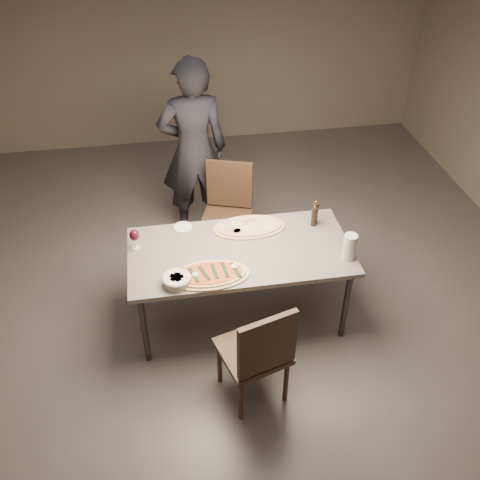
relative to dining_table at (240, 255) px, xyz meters
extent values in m
plane|color=#59534D|center=(0.00, 0.00, -0.69)|extent=(7.00, 7.00, 0.00)
plane|color=gray|center=(0.00, 3.50, 0.71)|extent=(6.00, 0.00, 6.00)
cube|color=slate|center=(0.00, 0.00, 0.04)|extent=(1.80, 0.90, 0.04)
cylinder|color=#333335|center=(-0.82, -0.37, -0.34)|extent=(0.05, 0.05, 0.71)
cylinder|color=#333335|center=(0.82, -0.37, -0.34)|extent=(0.05, 0.05, 0.71)
cylinder|color=#333335|center=(-0.82, 0.37, -0.34)|extent=(0.05, 0.05, 0.71)
cylinder|color=#333335|center=(0.82, 0.37, -0.34)|extent=(0.05, 0.05, 0.71)
ellipsoid|color=white|center=(-0.39, -0.28, 0.10)|extent=(0.05, 0.05, 0.01)
ellipsoid|color=white|center=(-0.09, -0.24, 0.10)|extent=(0.05, 0.05, 0.01)
ellipsoid|color=white|center=(-0.46, -0.27, 0.10)|extent=(0.05, 0.05, 0.01)
cube|color=#1F3215|center=(-0.48, -0.28, 0.09)|extent=(0.03, 0.18, 0.01)
cube|color=#1F3215|center=(-0.40, -0.29, 0.09)|extent=(0.07, 0.18, 0.01)
cube|color=#1F3215|center=(-0.32, -0.28, 0.09)|extent=(0.08, 0.18, 0.01)
cube|color=#1F3215|center=(-0.24, -0.27, 0.09)|extent=(0.05, 0.18, 0.01)
cube|color=#1F3215|center=(-0.16, -0.27, 0.09)|extent=(0.04, 0.18, 0.01)
cube|color=#1F3215|center=(-0.08, -0.28, 0.09)|extent=(0.07, 0.18, 0.01)
cylinder|color=tan|center=(-0.06, 0.35, 0.09)|extent=(0.07, 0.07, 0.00)
cylinder|color=tan|center=(0.16, 0.34, 0.09)|extent=(0.07, 0.07, 0.00)
cylinder|color=tan|center=(0.02, 0.21, 0.09)|extent=(0.07, 0.07, 0.00)
cylinder|color=tan|center=(0.10, 0.33, 0.09)|extent=(0.07, 0.07, 0.00)
cylinder|color=tan|center=(0.01, 0.22, 0.09)|extent=(0.07, 0.07, 0.00)
cylinder|color=tan|center=(-0.06, 0.24, 0.09)|extent=(0.07, 0.07, 0.00)
cylinder|color=#F4EBC6|center=(-0.53, -0.33, 0.09)|extent=(0.18, 0.18, 0.07)
torus|color=#F4EBC6|center=(-0.53, -0.33, 0.12)|extent=(0.22, 0.22, 0.03)
cube|color=#A27441|center=(-0.51, -0.33, 0.11)|extent=(0.06, 0.05, 0.04)
cube|color=#A27441|center=(-0.53, -0.30, 0.11)|extent=(0.05, 0.06, 0.04)
cube|color=#A27441|center=(-0.55, -0.31, 0.11)|extent=(0.07, 0.07, 0.04)
cube|color=#A27441|center=(-0.55, -0.34, 0.11)|extent=(0.07, 0.07, 0.04)
cube|color=#A27441|center=(-0.53, -0.35, 0.11)|extent=(0.07, 0.07, 0.04)
cylinder|color=white|center=(0.15, 0.18, 0.06)|extent=(0.12, 0.12, 0.01)
cylinder|color=#B0BC45|center=(0.15, 0.18, 0.07)|extent=(0.09, 0.09, 0.00)
cylinder|color=black|center=(0.68, 0.23, 0.14)|extent=(0.05, 0.05, 0.16)
cylinder|color=black|center=(0.68, 0.23, 0.23)|extent=(0.05, 0.05, 0.02)
sphere|color=gold|center=(0.68, 0.23, 0.25)|extent=(0.02, 0.02, 0.02)
cylinder|color=black|center=(0.69, 0.26, 0.15)|extent=(0.05, 0.05, 0.19)
cylinder|color=black|center=(0.69, 0.26, 0.25)|extent=(0.06, 0.06, 0.02)
sphere|color=gold|center=(0.69, 0.26, 0.28)|extent=(0.02, 0.02, 0.02)
cylinder|color=silver|center=(0.83, -0.24, 0.17)|extent=(0.11, 0.11, 0.22)
cylinder|color=silver|center=(-0.83, 0.16, 0.06)|extent=(0.07, 0.07, 0.01)
cylinder|color=silver|center=(-0.83, 0.16, 0.11)|extent=(0.01, 0.01, 0.09)
ellipsoid|color=#490A1C|center=(-0.83, 0.16, 0.19)|extent=(0.08, 0.08, 0.10)
cylinder|color=white|center=(-0.43, 0.38, 0.06)|extent=(0.16, 0.16, 0.01)
cube|color=#3D2819|center=(-0.04, -0.80, -0.25)|extent=(0.57, 0.57, 0.04)
cylinder|color=#3D2819|center=(-0.17, -1.03, -0.48)|extent=(0.04, 0.04, 0.42)
cylinder|color=#3D2819|center=(0.19, -0.93, -0.48)|extent=(0.04, 0.04, 0.42)
cylinder|color=#3D2819|center=(-0.27, -0.68, -0.48)|extent=(0.04, 0.04, 0.42)
cylinder|color=#3D2819|center=(0.09, -0.57, -0.48)|extent=(0.04, 0.04, 0.42)
cube|color=#3D2819|center=(0.02, -1.00, 0.03)|extent=(0.43, 0.16, 0.48)
cube|color=#3D2819|center=(0.00, 0.83, -0.24)|extent=(0.59, 0.59, 0.04)
cylinder|color=#3D2819|center=(0.24, 0.95, -0.48)|extent=(0.04, 0.04, 0.43)
cylinder|color=#3D2819|center=(-0.12, 1.07, -0.48)|extent=(0.04, 0.04, 0.43)
cylinder|color=#3D2819|center=(0.12, 0.59, -0.48)|extent=(0.04, 0.04, 0.43)
cylinder|color=#3D2819|center=(-0.24, 0.71, -0.48)|extent=(0.04, 0.04, 0.43)
cube|color=#3D2819|center=(0.07, 1.03, 0.05)|extent=(0.43, 0.18, 0.49)
imported|color=black|center=(-0.23, 1.39, 0.25)|extent=(0.71, 0.48, 1.88)
camera|label=1|loc=(-0.55, -3.33, 2.76)|focal=40.00mm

